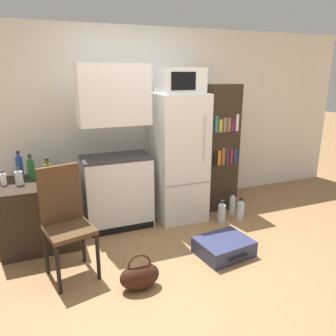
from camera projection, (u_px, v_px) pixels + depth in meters
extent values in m
plane|color=olive|center=(200.00, 277.00, 3.08)|extent=(24.00, 24.00, 0.00)
cube|color=white|center=(150.00, 120.00, 4.59)|extent=(6.40, 0.10, 2.43)
cube|color=#2D2319|center=(39.00, 213.00, 3.62)|extent=(0.78, 0.69, 0.72)
cube|color=white|center=(118.00, 193.00, 4.03)|extent=(0.80, 0.45, 0.86)
cube|color=#333338|center=(116.00, 157.00, 3.90)|extent=(0.82, 0.46, 0.03)
cube|color=white|center=(113.00, 95.00, 3.69)|extent=(0.80, 0.39, 0.67)
cube|color=black|center=(123.00, 229.00, 3.93)|extent=(0.77, 0.01, 0.08)
cube|color=silver|center=(179.00, 158.00, 4.16)|extent=(0.61, 0.56, 1.61)
cube|color=gray|center=(189.00, 184.00, 3.98)|extent=(0.59, 0.01, 0.01)
cylinder|color=silver|center=(205.00, 139.00, 3.88)|extent=(0.02, 0.02, 0.56)
cube|color=silver|center=(180.00, 81.00, 3.89)|extent=(0.52, 0.40, 0.29)
cube|color=black|center=(184.00, 81.00, 3.69)|extent=(0.30, 0.01, 0.20)
cube|color=#2D2319|center=(219.00, 148.00, 4.48)|extent=(0.45, 0.32, 1.71)
cube|color=black|center=(215.00, 158.00, 4.30)|extent=(0.05, 0.01, 0.20)
cube|color=orange|center=(219.00, 158.00, 4.33)|extent=(0.04, 0.01, 0.20)
cube|color=brown|center=(223.00, 156.00, 4.34)|extent=(0.05, 0.01, 0.23)
cube|color=#332856|center=(227.00, 156.00, 4.36)|extent=(0.05, 0.01, 0.24)
cube|color=red|center=(231.00, 157.00, 4.39)|extent=(0.04, 0.01, 0.20)
cube|color=#193899|center=(235.00, 156.00, 4.41)|extent=(0.05, 0.01, 0.20)
cube|color=teal|center=(217.00, 124.00, 4.18)|extent=(0.04, 0.01, 0.21)
cube|color=gold|center=(221.00, 126.00, 4.20)|extent=(0.05, 0.01, 0.17)
cube|color=slate|center=(225.00, 125.00, 4.22)|extent=(0.05, 0.01, 0.18)
cube|color=brown|center=(229.00, 125.00, 4.25)|extent=(0.05, 0.01, 0.18)
cube|color=#661E75|center=(233.00, 125.00, 4.27)|extent=(0.04, 0.01, 0.16)
cube|color=silver|center=(237.00, 123.00, 4.29)|extent=(0.04, 0.01, 0.22)
cylinder|color=#1E6028|center=(31.00, 170.00, 3.58)|extent=(0.08, 0.08, 0.22)
cylinder|color=#1E6028|center=(30.00, 158.00, 3.54)|extent=(0.03, 0.03, 0.04)
cylinder|color=black|center=(29.00, 155.00, 3.54)|extent=(0.04, 0.04, 0.02)
cylinder|color=#566619|center=(48.00, 175.00, 3.37)|extent=(0.08, 0.08, 0.23)
cylinder|color=#566619|center=(47.00, 162.00, 3.33)|extent=(0.03, 0.03, 0.04)
cylinder|color=black|center=(47.00, 159.00, 3.32)|extent=(0.04, 0.04, 0.02)
cylinder|color=#AD1914|center=(60.00, 176.00, 3.54)|extent=(0.08, 0.08, 0.11)
cylinder|color=#AD1914|center=(60.00, 170.00, 3.52)|extent=(0.03, 0.03, 0.02)
cylinder|color=black|center=(60.00, 168.00, 3.52)|extent=(0.04, 0.04, 0.01)
cylinder|color=#1E47A3|center=(20.00, 167.00, 3.64)|extent=(0.07, 0.07, 0.24)
cylinder|color=#1E47A3|center=(18.00, 155.00, 3.60)|extent=(0.03, 0.03, 0.04)
cylinder|color=black|center=(18.00, 152.00, 3.59)|extent=(0.04, 0.04, 0.02)
cylinder|color=silver|center=(19.00, 178.00, 3.41)|extent=(0.08, 0.08, 0.14)
cylinder|color=silver|center=(18.00, 170.00, 3.38)|extent=(0.04, 0.04, 0.03)
cylinder|color=black|center=(18.00, 169.00, 3.38)|extent=(0.04, 0.04, 0.01)
cylinder|color=white|center=(3.00, 180.00, 3.40)|extent=(0.06, 0.06, 0.12)
cylinder|color=white|center=(2.00, 173.00, 3.38)|extent=(0.03, 0.03, 0.02)
cylinder|color=black|center=(2.00, 172.00, 3.37)|extent=(0.03, 0.03, 0.01)
cylinder|color=silver|center=(45.00, 176.00, 3.67)|extent=(0.13, 0.13, 0.04)
cylinder|color=black|center=(58.00, 270.00, 2.79)|extent=(0.04, 0.04, 0.46)
cylinder|color=black|center=(98.00, 257.00, 3.00)|extent=(0.04, 0.04, 0.46)
cylinder|color=black|center=(46.00, 252.00, 3.08)|extent=(0.04, 0.04, 0.46)
cylinder|color=black|center=(83.00, 241.00, 3.28)|extent=(0.04, 0.04, 0.46)
cube|color=#4C331E|center=(69.00, 230.00, 2.97)|extent=(0.48, 0.48, 0.04)
cube|color=#4C331E|center=(60.00, 194.00, 3.02)|extent=(0.38, 0.14, 0.55)
cube|color=navy|center=(224.00, 247.00, 3.45)|extent=(0.60, 0.50, 0.17)
cylinder|color=black|center=(239.00, 257.00, 3.26)|extent=(0.24, 0.05, 0.02)
ellipsoid|color=#33190F|center=(140.00, 276.00, 2.90)|extent=(0.36, 0.20, 0.24)
torus|color=#33190F|center=(139.00, 265.00, 2.87)|extent=(0.21, 0.02, 0.21)
cylinder|color=silver|center=(222.00, 214.00, 4.19)|extent=(0.10, 0.10, 0.23)
cylinder|color=silver|center=(222.00, 204.00, 4.15)|extent=(0.04, 0.04, 0.04)
cylinder|color=black|center=(222.00, 201.00, 4.14)|extent=(0.05, 0.05, 0.02)
cylinder|color=silver|center=(240.00, 211.00, 4.28)|extent=(0.10, 0.10, 0.23)
cylinder|color=silver|center=(241.00, 202.00, 4.24)|extent=(0.04, 0.04, 0.04)
cylinder|color=black|center=(241.00, 199.00, 4.23)|extent=(0.05, 0.05, 0.02)
cylinder|color=silver|center=(232.00, 206.00, 4.44)|extent=(0.08, 0.08, 0.24)
cylinder|color=silver|center=(233.00, 196.00, 4.40)|extent=(0.04, 0.04, 0.04)
cylinder|color=black|center=(233.00, 194.00, 4.39)|extent=(0.04, 0.04, 0.02)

